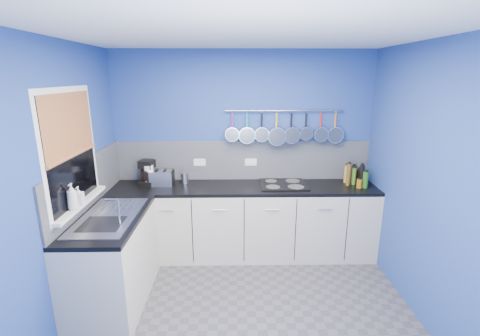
{
  "coord_description": "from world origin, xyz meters",
  "views": [
    {
      "loc": [
        -0.11,
        -2.69,
        2.19
      ],
      "look_at": [
        -0.05,
        0.75,
        1.25
      ],
      "focal_mm": 25.35,
      "sensor_mm": 36.0,
      "label": 1
    }
  ],
  "objects_px": {
    "soap_bottle_a": "(72,197)",
    "hob": "(283,184)",
    "soap_bottle_b": "(79,196)",
    "canister": "(185,178)",
    "coffee_maker": "(147,173)",
    "paper_towel": "(149,175)",
    "toaster": "(161,178)"
  },
  "relations": [
    {
      "from": "soap_bottle_a",
      "to": "hob",
      "type": "distance_m",
      "value": 2.32
    },
    {
      "from": "soap_bottle_b",
      "to": "canister",
      "type": "relative_size",
      "value": 1.3
    },
    {
      "from": "coffee_maker",
      "to": "paper_towel",
      "type": "bearing_deg",
      "value": -28.27
    },
    {
      "from": "paper_towel",
      "to": "toaster",
      "type": "relative_size",
      "value": 0.9
    },
    {
      "from": "soap_bottle_a",
      "to": "hob",
      "type": "bearing_deg",
      "value": 29.13
    },
    {
      "from": "soap_bottle_a",
      "to": "soap_bottle_b",
      "type": "bearing_deg",
      "value": 90.0
    },
    {
      "from": "paper_towel",
      "to": "hob",
      "type": "xyz_separation_m",
      "value": [
        1.63,
        -0.0,
        -0.12
      ]
    },
    {
      "from": "soap_bottle_a",
      "to": "canister",
      "type": "distance_m",
      "value": 1.47
    },
    {
      "from": "toaster",
      "to": "coffee_maker",
      "type": "bearing_deg",
      "value": 175.18
    },
    {
      "from": "canister",
      "to": "paper_towel",
      "type": "bearing_deg",
      "value": -169.01
    },
    {
      "from": "soap_bottle_b",
      "to": "toaster",
      "type": "distance_m",
      "value": 1.16
    },
    {
      "from": "paper_towel",
      "to": "coffee_maker",
      "type": "height_order",
      "value": "coffee_maker"
    },
    {
      "from": "canister",
      "to": "hob",
      "type": "xyz_separation_m",
      "value": [
        1.21,
        -0.09,
        -0.06
      ]
    },
    {
      "from": "canister",
      "to": "coffee_maker",
      "type": "bearing_deg",
      "value": -172.69
    },
    {
      "from": "paper_towel",
      "to": "coffee_maker",
      "type": "bearing_deg",
      "value": 140.04
    },
    {
      "from": "coffee_maker",
      "to": "hob",
      "type": "relative_size",
      "value": 0.54
    },
    {
      "from": "toaster",
      "to": "canister",
      "type": "height_order",
      "value": "toaster"
    },
    {
      "from": "soap_bottle_a",
      "to": "canister",
      "type": "height_order",
      "value": "soap_bottle_a"
    },
    {
      "from": "soap_bottle_a",
      "to": "canister",
      "type": "bearing_deg",
      "value": 56.38
    },
    {
      "from": "soap_bottle_b",
      "to": "canister",
      "type": "height_order",
      "value": "soap_bottle_b"
    },
    {
      "from": "toaster",
      "to": "canister",
      "type": "distance_m",
      "value": 0.28
    },
    {
      "from": "soap_bottle_b",
      "to": "toaster",
      "type": "xyz_separation_m",
      "value": [
        0.53,
        1.02,
        -0.15
      ]
    },
    {
      "from": "soap_bottle_b",
      "to": "coffee_maker",
      "type": "bearing_deg",
      "value": 70.85
    },
    {
      "from": "toaster",
      "to": "paper_towel",
      "type": "bearing_deg",
      "value": -176.51
    },
    {
      "from": "toaster",
      "to": "hob",
      "type": "distance_m",
      "value": 1.49
    },
    {
      "from": "soap_bottle_b",
      "to": "hob",
      "type": "distance_m",
      "value": 2.27
    },
    {
      "from": "paper_towel",
      "to": "canister",
      "type": "bearing_deg",
      "value": 10.99
    },
    {
      "from": "soap_bottle_b",
      "to": "hob",
      "type": "bearing_deg",
      "value": 26.52
    },
    {
      "from": "soap_bottle_b",
      "to": "hob",
      "type": "xyz_separation_m",
      "value": [
        2.02,
        1.01,
        -0.23
      ]
    },
    {
      "from": "toaster",
      "to": "canister",
      "type": "bearing_deg",
      "value": 16.21
    },
    {
      "from": "paper_towel",
      "to": "toaster",
      "type": "distance_m",
      "value": 0.15
    },
    {
      "from": "canister",
      "to": "toaster",
      "type": "bearing_deg",
      "value": -164.72
    }
  ]
}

